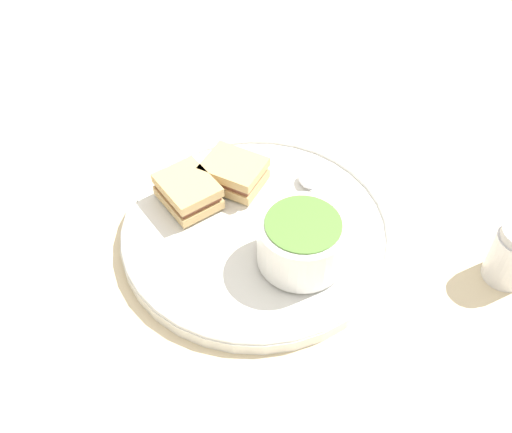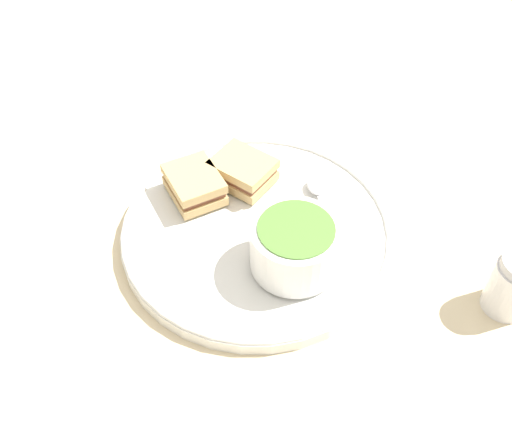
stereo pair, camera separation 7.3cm
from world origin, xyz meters
The scene contains 6 objects.
ground_plane centered at (0.00, 0.00, 0.00)m, with size 2.40×2.40×0.00m, color beige.
plate centered at (0.00, 0.00, 0.01)m, with size 0.34×0.34×0.02m.
soup_bowl centered at (0.07, 0.01, 0.05)m, with size 0.10×0.10×0.06m.
spoon centered at (-0.01, 0.10, 0.03)m, with size 0.12×0.05×0.01m.
sandwich_half_near centered at (-0.08, 0.02, 0.04)m, with size 0.09×0.09×0.03m.
sandwich_half_far centered at (-0.09, -0.04, 0.04)m, with size 0.08×0.06×0.03m.
Camera 2 is at (0.43, -0.23, 0.57)m, focal length 42.00 mm.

